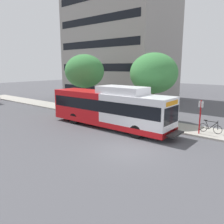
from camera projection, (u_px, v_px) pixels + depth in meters
ground_plane at (52, 129)px, 19.22m from camera, size 120.00×120.00×0.00m
sidewalk_curb at (120, 117)px, 23.29m from camera, size 3.00×56.00×0.14m
transit_bus at (109, 108)px, 19.38m from camera, size 2.58×12.25×3.65m
bus_stop_sign_pole at (200, 114)px, 17.08m from camera, size 0.10×0.36×2.60m
bicycle_parked at (210, 127)px, 17.51m from camera, size 0.52×1.76×1.02m
street_tree_near_stop at (154, 73)px, 20.77m from camera, size 4.41×4.41×6.37m
street_tree_mid_block at (85, 71)px, 26.78m from camera, size 4.66×4.66×6.54m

